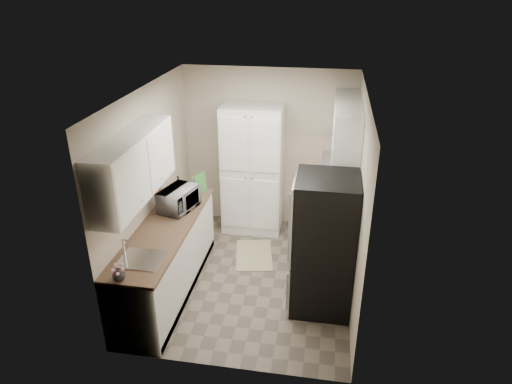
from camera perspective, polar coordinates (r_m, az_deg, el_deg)
ground at (r=6.27m, az=-0.67°, el=-10.50°), size 3.20×3.20×0.00m
room_shell at (r=5.47m, az=-0.95°, el=3.39°), size 2.64×3.24×2.52m
pantry_cabinet at (r=6.95m, az=-0.45°, el=2.73°), size 0.90×0.55×2.00m
base_cabinet_left at (r=5.91m, az=-11.03°, el=-8.35°), size 0.60×2.30×0.88m
countertop_left at (r=5.67m, az=-11.41°, el=-4.48°), size 0.63×2.33×0.04m
base_cabinet_right at (r=6.99m, az=9.07°, el=-2.56°), size 0.60×0.80×0.88m
countertop_right at (r=6.78m, az=9.33°, el=0.88°), size 0.63×0.83×0.04m
electric_range at (r=6.27m, az=8.80°, el=-5.63°), size 0.71×0.78×1.13m
refrigerator at (r=5.39m, az=8.47°, el=-6.55°), size 0.70×0.72×1.70m
microwave at (r=5.98m, az=-9.61°, el=-0.88°), size 0.48×0.60×0.29m
wine_bottle at (r=6.33m, az=-9.65°, el=0.58°), size 0.07×0.07×0.28m
flower_vase at (r=4.82m, az=-16.80°, el=-9.79°), size 0.16×0.16×0.14m
cutting_board at (r=6.40m, az=-6.97°, el=1.05°), size 0.10×0.21×0.28m
toaster_oven at (r=6.69m, az=10.24°, el=1.52°), size 0.31×0.36×0.19m
fruit_basket at (r=6.64m, az=10.31°, el=2.72°), size 0.27×0.27×0.11m
kitchen_mat at (r=6.69m, az=-0.25°, el=-7.87°), size 0.65×0.89×0.01m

